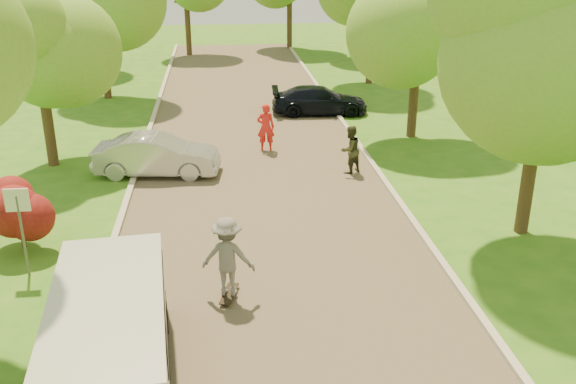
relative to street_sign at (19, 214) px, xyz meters
name	(u,v)px	position (x,y,z in m)	size (l,w,h in m)	color
ground	(293,361)	(5.80, -4.00, -1.56)	(100.00, 100.00, 0.00)	#2E6718
road	(262,200)	(5.80, 4.00, -1.56)	(8.00, 60.00, 0.01)	#4C4438
curb_left	(126,204)	(1.75, 4.00, -1.50)	(0.18, 60.00, 0.12)	#B2AD9E
curb_right	(393,192)	(9.85, 4.00, -1.50)	(0.18, 60.00, 0.12)	#B2AD9E
street_sign	(19,214)	(0.00, 0.00, 0.00)	(0.55, 0.06, 2.17)	#59595E
red_shrub	(18,208)	(-0.50, 1.50, -0.47)	(1.70, 1.70, 1.95)	#382619
tree_l_midb	(41,31)	(-1.01, 8.00, 3.02)	(4.30, 4.20, 6.62)	#382619
tree_r_mida	(560,21)	(12.82, 1.00, 3.97)	(5.13, 5.00, 7.95)	#382619
tree_r_midb	(425,10)	(12.40, 10.00, 3.32)	(4.51, 4.40, 7.01)	#382619
minivan	(111,341)	(2.60, -4.36, -0.60)	(2.35, 5.05, 1.82)	silver
silver_sedan	(157,155)	(2.50, 6.59, -0.89)	(1.43, 4.11, 1.36)	#AFAFB4
dark_sedan	(319,100)	(9.10, 13.84, -0.95)	(1.73, 4.25, 1.23)	black
longboard	(229,294)	(4.67, -1.58, -1.46)	(0.47, 0.96, 0.11)	black
skateboarder	(228,257)	(4.67, -1.58, -0.54)	(1.17, 0.67, 1.81)	slate
person_striped	(266,127)	(6.30, 8.81, -0.68)	(0.65, 0.42, 1.77)	red
person_olive	(350,150)	(8.91, 6.06, -0.75)	(0.79, 0.62, 1.63)	#30321E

